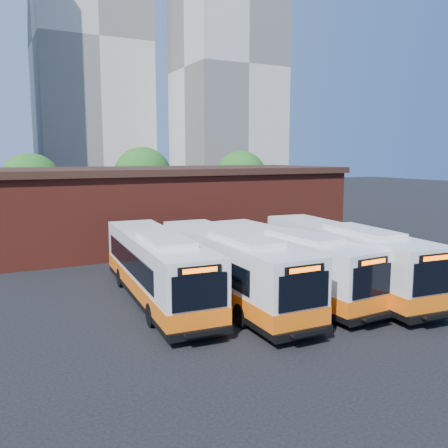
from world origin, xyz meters
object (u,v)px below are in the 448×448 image
bus_west (157,270)px  bus_midwest (230,270)px  bus_mideast (285,265)px  bus_east (343,260)px  transit_worker (393,291)px

bus_west → bus_midwest: bus_midwest is taller
bus_mideast → bus_west: bearing=161.8°
bus_west → bus_mideast: bus_west is taller
bus_east → transit_worker: (-0.40, -4.04, -0.65)m
bus_east → transit_worker: size_ratio=6.74×
bus_midwest → bus_east: bus_east is taller
bus_west → bus_midwest: size_ratio=1.00×
bus_mideast → bus_east: 3.41m
bus_mideast → transit_worker: (2.91, -4.86, -0.57)m
transit_worker → bus_west: bearing=49.4°
bus_mideast → transit_worker: 5.69m
bus_midwest → transit_worker: size_ratio=6.63×
bus_mideast → bus_midwest: bearing=176.2°
bus_mideast → transit_worker: size_ratio=6.41×
bus_midwest → transit_worker: (6.19, -4.90, -0.64)m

